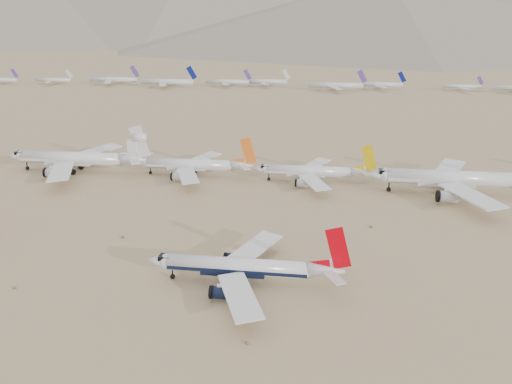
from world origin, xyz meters
The scene contains 8 objects.
ground centered at (0.00, 0.00, 0.00)m, with size 7000.00×7000.00×0.00m, color #8B7051.
main_airliner centered at (7.09, -5.85, 4.22)m, with size 43.50×42.49×15.35m.
row2_navy_widebody centered at (68.97, 63.61, 5.63)m, with size 56.67×55.42×20.16m.
row2_gold_tail centered at (20.29, 70.43, 4.15)m, with size 41.66×40.74×14.83m.
row2_orange_tail centered at (-24.82, 71.91, 4.44)m, with size 44.39×43.42×15.83m.
row2_white_trijet centered at (-70.29, 70.86, 5.63)m, with size 54.86×53.62×19.44m.
distant_storage_row centered at (-24.09, 320.25, 4.47)m, with size 520.83×59.93×15.99m.
desert_scrub centered at (2.32, -28.97, 0.29)m, with size 261.14×121.67×0.63m.
Camera 1 is at (22.88, -104.96, 57.69)m, focal length 35.00 mm.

